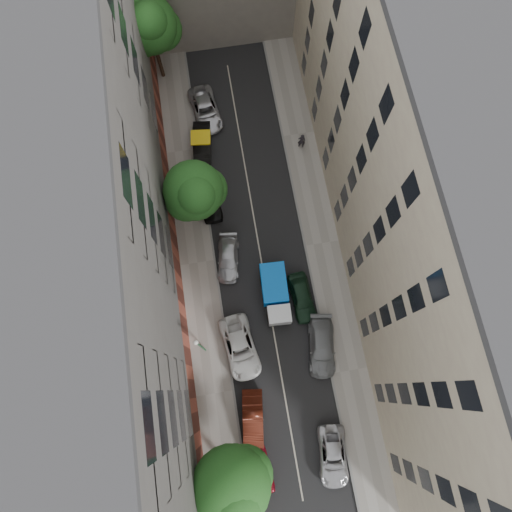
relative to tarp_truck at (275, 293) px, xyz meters
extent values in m
plane|color=#4C4C49|center=(-0.60, 3.98, -1.27)|extent=(120.00, 120.00, 0.00)
cube|color=black|center=(-0.60, 3.98, -1.26)|extent=(8.00, 44.00, 0.02)
cube|color=gray|center=(-6.10, 3.98, -1.19)|extent=(3.00, 44.00, 0.15)
cube|color=gray|center=(4.90, 3.98, -1.19)|extent=(3.00, 44.00, 0.15)
cube|color=#4B4846|center=(-11.60, 3.98, 8.73)|extent=(8.00, 44.00, 20.00)
cube|color=beige|center=(10.40, 3.98, 8.73)|extent=(8.00, 44.00, 20.00)
cube|color=black|center=(0.00, -0.09, -0.76)|extent=(2.17, 5.05, 0.28)
cube|color=silver|center=(0.00, -1.84, 0.07)|extent=(1.91, 1.56, 1.56)
cube|color=#0D79FD|center=(0.00, 0.74, 0.20)|extent=(2.18, 3.40, 1.65)
cylinder|color=black|center=(-0.87, -1.84, -0.88)|extent=(0.26, 0.77, 0.77)
cylinder|color=black|center=(0.87, -1.84, -0.88)|extent=(0.26, 0.77, 0.77)
cylinder|color=black|center=(-0.87, 1.38, -0.88)|extent=(0.26, 0.77, 0.77)
cylinder|color=black|center=(0.87, 1.38, -0.88)|extent=(0.26, 0.77, 0.77)
imported|color=maroon|center=(-3.40, -13.02, -0.61)|extent=(1.90, 3.95, 1.30)
imported|color=#4D1A0F|center=(-3.40, -9.42, -0.52)|extent=(2.14, 4.68, 1.49)
imported|color=silver|center=(-3.54, -3.82, -0.52)|extent=(3.15, 5.64, 1.49)
imported|color=#B3B3B8|center=(-3.40, 3.78, -0.63)|extent=(2.46, 4.62, 1.27)
imported|color=black|center=(-4.20, 9.38, -0.52)|extent=(1.85, 4.41, 1.49)
imported|color=black|center=(-4.20, 14.98, -0.51)|extent=(2.11, 4.72, 1.51)
imported|color=#B9B9BE|center=(-3.40, 18.62, -0.54)|extent=(3.10, 5.48, 1.44)
imported|color=#B8B8BD|center=(2.20, -13.02, -0.63)|extent=(2.68, 4.84, 1.28)
imported|color=slate|center=(3.00, -4.82, -0.52)|extent=(2.86, 5.39, 1.49)
imported|color=black|center=(2.20, -0.62, -0.52)|extent=(2.02, 4.48, 1.49)
cylinder|color=#382619|center=(-5.40, -13.02, 0.13)|extent=(0.36, 0.36, 2.49)
cylinder|color=#382619|center=(-5.40, -13.02, 2.27)|extent=(0.24, 0.24, 1.78)
sphere|color=#194416|center=(-5.40, -13.02, 4.01)|extent=(5.33, 5.33, 5.33)
sphere|color=#194416|center=(-4.50, -12.62, 3.16)|extent=(4.00, 4.00, 4.00)
sphere|color=#194416|center=(-6.10, -13.52, 3.51)|extent=(3.73, 3.73, 3.73)
sphere|color=#194416|center=(-5.20, -13.82, 4.94)|extent=(3.46, 3.46, 3.46)
cylinder|color=#382619|center=(-5.20, 8.18, 0.22)|extent=(0.36, 0.36, 2.67)
cylinder|color=#382619|center=(-5.20, 8.18, 2.51)|extent=(0.24, 0.24, 1.91)
sphere|color=#194416|center=(-5.20, 8.18, 4.38)|extent=(4.77, 4.77, 4.77)
sphere|color=#194416|center=(-4.30, 8.58, 3.47)|extent=(3.58, 3.58, 3.58)
sphere|color=#194416|center=(-5.90, 7.68, 3.85)|extent=(3.34, 3.34, 3.34)
sphere|color=#194416|center=(-5.00, 7.38, 5.37)|extent=(3.10, 3.10, 3.10)
cylinder|color=#382619|center=(-7.00, 23.54, 0.46)|extent=(0.36, 0.36, 3.16)
cylinder|color=#382619|center=(-7.00, 23.54, 3.17)|extent=(0.24, 0.24, 2.26)
sphere|color=#194416|center=(-7.00, 23.54, 5.38)|extent=(4.90, 4.90, 4.90)
sphere|color=#194416|center=(-6.10, 23.94, 4.30)|extent=(3.67, 3.67, 3.67)
sphere|color=#194416|center=(-7.70, 23.04, 4.75)|extent=(3.43, 3.43, 3.43)
sphere|color=#194416|center=(-6.80, 22.74, 6.56)|extent=(3.18, 3.18, 3.18)
cylinder|color=#1A5E32|center=(-6.39, -3.50, 1.93)|extent=(0.14, 0.14, 6.08)
sphere|color=silver|center=(-6.39, -3.50, 5.07)|extent=(0.36, 0.36, 0.36)
imported|color=black|center=(4.87, 13.66, -0.16)|extent=(0.80, 0.63, 1.92)
camera|label=1|loc=(-2.79, -7.24, 36.93)|focal=32.00mm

